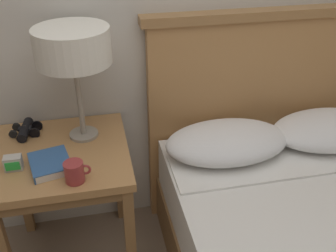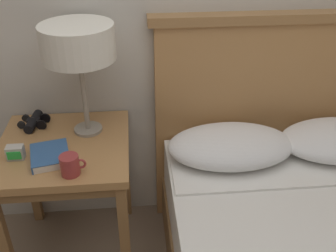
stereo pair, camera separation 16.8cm
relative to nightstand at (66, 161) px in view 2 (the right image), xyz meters
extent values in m
cube|color=#AD7A47|center=(0.00, 0.00, 0.07)|extent=(0.58, 0.58, 0.04)
cube|color=brown|center=(0.00, 0.00, 0.03)|extent=(0.55, 0.55, 0.05)
cube|color=olive|center=(-0.26, -0.25, -0.26)|extent=(0.04, 0.04, 0.63)
cube|color=olive|center=(0.25, -0.25, -0.26)|extent=(0.04, 0.04, 0.63)
cube|color=olive|center=(-0.26, 0.26, -0.26)|extent=(0.04, 0.04, 0.63)
cube|color=olive|center=(0.25, 0.26, -0.26)|extent=(0.04, 0.04, 0.63)
cube|color=white|center=(1.03, -0.09, -0.05)|extent=(1.10, 0.28, 0.01)
cube|color=#AD7A47|center=(1.03, 0.26, -0.02)|extent=(1.21, 0.06, 1.11)
cube|color=olive|center=(1.03, 0.26, 0.56)|extent=(1.27, 0.10, 0.04)
ellipsoid|color=white|center=(0.77, 0.02, 0.02)|extent=(0.60, 0.36, 0.15)
cylinder|color=gray|center=(0.10, 0.11, 0.10)|extent=(0.13, 0.13, 0.01)
cylinder|color=gray|center=(0.10, 0.11, 0.27)|extent=(0.02, 0.02, 0.34)
cylinder|color=silver|center=(0.10, 0.11, 0.52)|extent=(0.31, 0.31, 0.15)
cube|color=silver|center=(-0.04, -0.11, 0.10)|extent=(0.18, 0.21, 0.03)
cube|color=#2D568E|center=(-0.04, -0.11, 0.12)|extent=(0.19, 0.21, 0.00)
cube|color=#2D568E|center=(-0.11, -0.12, 0.10)|extent=(0.05, 0.18, 0.03)
cylinder|color=black|center=(-0.16, 0.15, 0.11)|extent=(0.05, 0.10, 0.04)
cylinder|color=black|center=(-0.12, 0.14, 0.11)|extent=(0.05, 0.02, 0.05)
cylinder|color=black|center=(-0.21, 0.15, 0.11)|extent=(0.04, 0.02, 0.04)
cylinder|color=black|center=(-0.16, 0.21, 0.11)|extent=(0.05, 0.10, 0.04)
cylinder|color=black|center=(-0.11, 0.21, 0.11)|extent=(0.05, 0.02, 0.05)
cylinder|color=black|center=(-0.20, 0.22, 0.11)|extent=(0.04, 0.02, 0.04)
cube|color=black|center=(-0.16, 0.18, 0.12)|extent=(0.06, 0.04, 0.01)
cylinder|color=black|center=(-0.16, 0.18, 0.12)|extent=(0.02, 0.01, 0.02)
cylinder|color=#993333|center=(0.06, -0.22, 0.13)|extent=(0.08, 0.08, 0.08)
torus|color=#993333|center=(0.10, -0.22, 0.14)|extent=(0.05, 0.01, 0.05)
cube|color=#B7B2A8|center=(-0.18, -0.09, 0.12)|extent=(0.07, 0.04, 0.06)
cube|color=green|center=(-0.18, -0.11, 0.12)|extent=(0.06, 0.00, 0.04)
camera|label=1|loc=(0.16, -1.46, 1.06)|focal=42.00mm
camera|label=2|loc=(0.33, -1.49, 1.06)|focal=42.00mm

